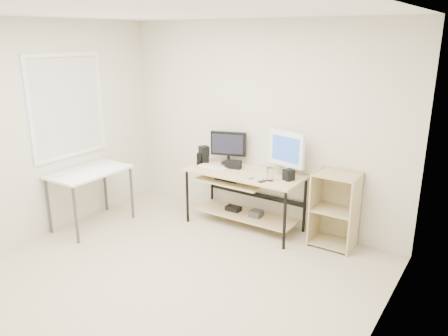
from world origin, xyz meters
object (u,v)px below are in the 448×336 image
Objects in this scene: desk at (243,187)px; black_monitor at (228,146)px; shelf_unit at (336,209)px; white_imac at (286,150)px; side_table at (90,177)px; audio_controller at (200,158)px.

black_monitor is (-0.34, 0.18, 0.46)m from desk.
desk is 1.19m from shelf_unit.
white_imac is (-0.67, 0.01, 0.61)m from shelf_unit.
desk is 3.18× the size of black_monitor.
white_imac is at bearing 18.55° from desk.
desk is at bearing 32.65° from side_table.
shelf_unit is 1.61m from black_monitor.
black_monitor is (1.31, 1.24, 0.33)m from side_table.
shelf_unit is (1.18, 0.16, -0.09)m from desk.
side_table is 3.09m from shelf_unit.
black_monitor is 0.43m from audio_controller.
audio_controller is at bearing -174.79° from shelf_unit.
side_table is at bearing -154.53° from black_monitor.
audio_controller is (0.98, 1.05, 0.15)m from side_table.
white_imac is (0.85, -0.01, 0.06)m from black_monitor.
shelf_unit is at bearing 23.33° from side_table.
desk and side_table have the same top height.
side_table is at bearing -147.35° from desk.
shelf_unit reaches higher than desk.
shelf_unit is 1.91× the size of black_monitor.
shelf_unit is 1.65× the size of white_imac.
audio_controller is at bearing -158.98° from white_imac.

